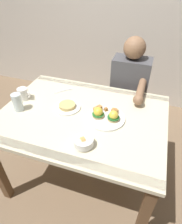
# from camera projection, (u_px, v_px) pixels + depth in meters

# --- Properties ---
(ground_plane) EXTENTS (6.00, 6.00, 0.00)m
(ground_plane) POSITION_uv_depth(u_px,v_px,m) (84.00, 174.00, 1.86)
(ground_plane) COLOR #7F664C
(dining_table) EXTENTS (1.20, 0.90, 0.74)m
(dining_table) POSITION_uv_depth(u_px,v_px,m) (82.00, 125.00, 1.47)
(dining_table) COLOR beige
(dining_table) RESTS_ON ground_plane
(eggs_benedict_plate) EXTENTS (0.27, 0.27, 0.09)m
(eggs_benedict_plate) POSITION_uv_depth(u_px,v_px,m) (106.00, 116.00, 1.35)
(eggs_benedict_plate) COLOR white
(eggs_benedict_plate) RESTS_ON dining_table
(fruit_bowl) EXTENTS (0.12, 0.12, 0.06)m
(fruit_bowl) POSITION_uv_depth(u_px,v_px,m) (84.00, 142.00, 1.15)
(fruit_bowl) COLOR white
(fruit_bowl) RESTS_ON dining_table
(coffee_mug) EXTENTS (0.11, 0.08, 0.09)m
(coffee_mug) POSITION_uv_depth(u_px,v_px,m) (23.00, 94.00, 1.54)
(coffee_mug) COLOR white
(coffee_mug) RESTS_ON dining_table
(fork) EXTENTS (0.12, 0.13, 0.00)m
(fork) POSITION_uv_depth(u_px,v_px,m) (65.00, 90.00, 1.67)
(fork) COLOR silver
(fork) RESTS_ON dining_table
(water_glass_near) EXTENTS (0.07, 0.07, 0.14)m
(water_glass_near) POSITION_uv_depth(u_px,v_px,m) (18.00, 103.00, 1.42)
(water_glass_near) COLOR silver
(water_glass_near) RESTS_ON dining_table
(side_plate) EXTENTS (0.20, 0.20, 0.04)m
(side_plate) POSITION_uv_depth(u_px,v_px,m) (67.00, 107.00, 1.46)
(side_plate) COLOR white
(side_plate) RESTS_ON dining_table
(diner_person) EXTENTS (0.34, 0.54, 1.14)m
(diner_person) POSITION_uv_depth(u_px,v_px,m) (129.00, 90.00, 1.85)
(diner_person) COLOR #33333D
(diner_person) RESTS_ON ground_plane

